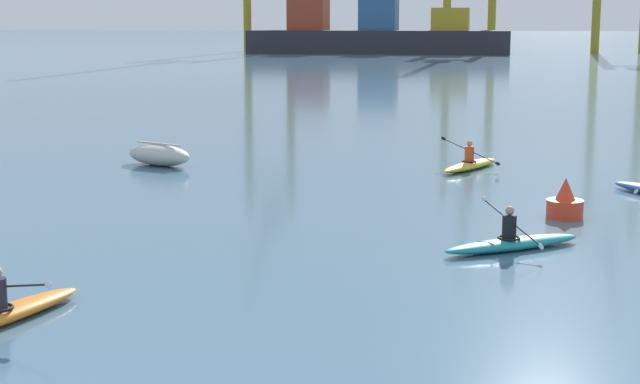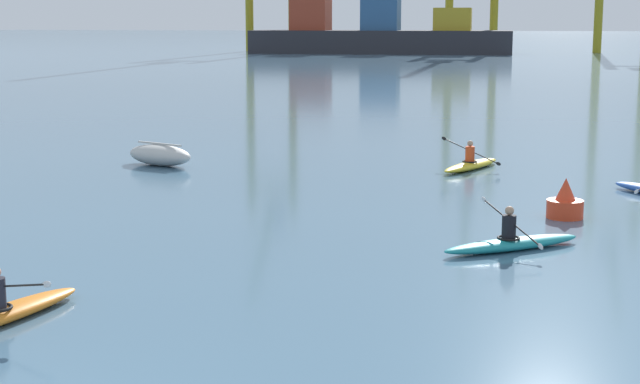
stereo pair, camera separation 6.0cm
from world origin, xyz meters
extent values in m
cube|color=#28282D|center=(-10.60, 129.39, 1.62)|extent=(36.53, 8.71, 3.24)
cube|color=#993823|center=(-20.65, 129.39, 5.63)|extent=(5.11, 6.09, 4.77)
cube|color=#2D5684|center=(-10.60, 129.39, 5.57)|extent=(5.11, 6.09, 4.66)
cube|color=#B29323|center=(-0.55, 129.39, 4.79)|extent=(5.11, 6.09, 3.11)
ellipsoid|color=beige|center=(-5.39, 22.13, 0.35)|extent=(2.82, 2.10, 0.70)
cube|color=beige|center=(-5.39, 22.13, 0.73)|extent=(1.79, 0.88, 0.06)
cylinder|color=red|center=(7.37, 15.58, 0.23)|extent=(0.90, 0.90, 0.45)
cone|color=red|center=(7.37, 15.58, 0.73)|extent=(0.49, 0.50, 0.55)
ellipsoid|color=yellow|center=(4.89, 23.11, 0.13)|extent=(2.03, 3.32, 0.26)
torus|color=black|center=(4.85, 23.02, 0.27)|extent=(0.66, 0.66, 0.05)
cylinder|color=#DB471E|center=(4.85, 23.02, 0.51)|extent=(0.30, 0.30, 0.50)
sphere|color=tan|center=(4.85, 23.02, 0.86)|extent=(0.19, 0.19, 0.19)
cylinder|color=black|center=(4.87, 23.07, 0.61)|extent=(1.81, 0.91, 0.70)
ellipsoid|color=black|center=(3.97, 23.50, 0.94)|extent=(0.20, 0.13, 0.16)
ellipsoid|color=black|center=(5.76, 22.63, 0.28)|extent=(0.20, 0.13, 0.16)
ellipsoid|color=silver|center=(9.44, 18.40, 0.23)|extent=(0.19, 0.16, 0.17)
ellipsoid|color=orange|center=(-2.14, 5.39, 0.13)|extent=(1.58, 3.43, 0.26)
ellipsoid|color=silver|center=(-1.17, 5.03, 0.78)|extent=(0.20, 0.10, 0.14)
ellipsoid|color=teal|center=(6.05, 11.93, 0.13)|extent=(3.11, 2.48, 0.26)
torus|color=black|center=(5.97, 11.87, 0.27)|extent=(0.68, 0.68, 0.05)
cylinder|color=black|center=(5.97, 11.87, 0.51)|extent=(0.30, 0.30, 0.50)
sphere|color=tan|center=(5.97, 11.87, 0.86)|extent=(0.19, 0.19, 0.19)
cylinder|color=black|center=(6.01, 11.90, 0.61)|extent=(1.21, 1.65, 0.66)
ellipsoid|color=silver|center=(5.42, 12.71, 0.92)|extent=(0.15, 0.19, 0.16)
ellipsoid|color=silver|center=(6.59, 11.09, 0.30)|extent=(0.15, 0.19, 0.16)
camera|label=1|loc=(5.53, -8.54, 4.84)|focal=54.44mm
camera|label=2|loc=(5.59, -8.53, 4.84)|focal=54.44mm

